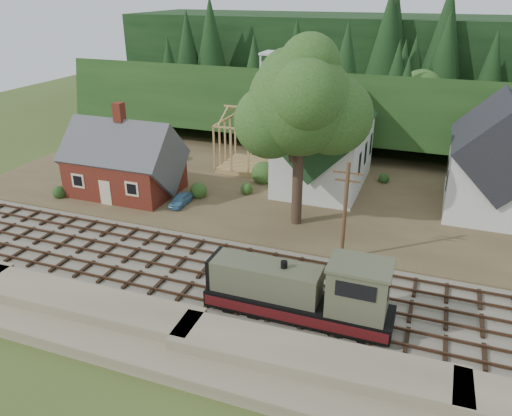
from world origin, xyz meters
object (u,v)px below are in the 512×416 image
(patio_set, at_px, (89,172))
(car_blue, at_px, (180,200))
(car_green, at_px, (80,168))
(locomotive, at_px, (305,293))

(patio_set, bearing_deg, car_blue, 0.86)
(car_blue, relative_size, car_green, 0.79)
(car_green, xyz_separation_m, patio_set, (4.53, -3.90, 1.45))
(patio_set, bearing_deg, car_green, 139.26)
(locomotive, xyz_separation_m, car_blue, (-15.65, 12.81, -1.23))
(car_blue, xyz_separation_m, car_green, (-14.51, 3.75, 0.12))
(car_blue, height_order, car_green, car_green)
(car_green, distance_m, patio_set, 6.15)
(car_blue, bearing_deg, patio_set, -179.56)
(locomotive, xyz_separation_m, patio_set, (-25.63, 12.66, 0.34))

